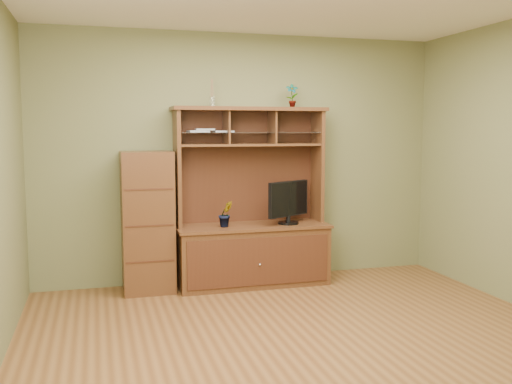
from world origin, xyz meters
name	(u,v)px	position (x,y,z in m)	size (l,w,h in m)	color
room	(307,170)	(0.00, 0.00, 1.35)	(4.54, 4.04, 2.74)	brown
media_hutch	(252,236)	(0.03, 1.73, 0.52)	(1.66, 0.61, 1.90)	#462614
monitor	(288,201)	(0.42, 1.64, 0.89)	(0.53, 0.33, 0.46)	black
orchid_plant	(226,214)	(-0.27, 1.65, 0.79)	(0.15, 0.12, 0.27)	#2E551D
top_plant	(292,96)	(0.51, 1.80, 2.03)	(0.14, 0.09, 0.26)	#326724
reed_diffuser	(212,96)	(-0.37, 1.80, 2.01)	(0.06, 0.06, 0.29)	silver
magazines	(208,131)	(-0.41, 1.80, 1.65)	(0.48, 0.18, 0.04)	#B6B6BB
side_cabinet	(148,222)	(-1.07, 1.75, 0.72)	(0.52, 0.47, 1.44)	#462614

